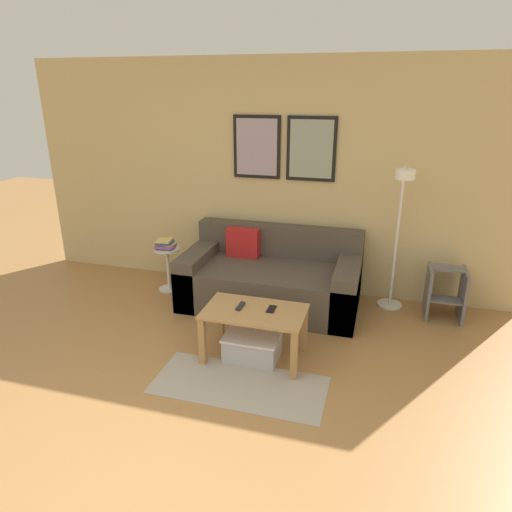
{
  "coord_description": "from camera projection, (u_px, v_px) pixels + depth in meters",
  "views": [
    {
      "loc": [
        1.32,
        -1.79,
        2.24
      ],
      "look_at": [
        0.29,
        1.79,
        0.85
      ],
      "focal_mm": 32.0,
      "sensor_mm": 36.0,
      "label": 1
    }
  ],
  "objects": [
    {
      "name": "coffee_table",
      "position": [
        254.0,
        320.0,
        3.91
      ],
      "size": [
        0.87,
        0.52,
        0.45
      ],
      "color": "#AD7F4C",
      "rests_on": "ground_plane"
    },
    {
      "name": "ground_plane",
      "position": [
        127.0,
        484.0,
        2.74
      ],
      "size": [
        16.0,
        16.0,
        0.0
      ],
      "primitive_type": "plane",
      "color": "#A87542"
    },
    {
      "name": "remote_control",
      "position": [
        240.0,
        306.0,
        3.93
      ],
      "size": [
        0.04,
        0.15,
        0.02
      ],
      "primitive_type": "cube",
      "rotation": [
        0.0,
        0.0,
        -0.02
      ],
      "color": "#232328",
      "rests_on": "coffee_table"
    },
    {
      "name": "wall_back",
      "position": [
        264.0,
        177.0,
        5.1
      ],
      "size": [
        5.6,
        0.09,
        2.55
      ],
      "color": "tan",
      "rests_on": "ground_plane"
    },
    {
      "name": "book_stack",
      "position": [
        165.0,
        244.0,
        5.17
      ],
      "size": [
        0.22,
        0.21,
        0.11
      ],
      "color": "#4C4C51",
      "rests_on": "side_table"
    },
    {
      "name": "step_stool",
      "position": [
        445.0,
        292.0,
        4.65
      ],
      "size": [
        0.37,
        0.4,
        0.52
      ],
      "color": "slate",
      "rests_on": "ground_plane"
    },
    {
      "name": "storage_bin",
      "position": [
        252.0,
        346.0,
        3.98
      ],
      "size": [
        0.48,
        0.36,
        0.23
      ],
      "color": "#B2B2B7",
      "rests_on": "ground_plane"
    },
    {
      "name": "side_table",
      "position": [
        168.0,
        265.0,
        5.26
      ],
      "size": [
        0.29,
        0.29,
        0.51
      ],
      "color": "silver",
      "rests_on": "ground_plane"
    },
    {
      "name": "floor_lamp",
      "position": [
        399.0,
        223.0,
        4.47
      ],
      "size": [
        0.26,
        0.55,
        1.53
      ],
      "color": "white",
      "rests_on": "ground_plane"
    },
    {
      "name": "area_rug",
      "position": [
        239.0,
        385.0,
        3.64
      ],
      "size": [
        1.38,
        0.61,
        0.01
      ],
      "primitive_type": "cube",
      "color": "#A39989",
      "rests_on": "ground_plane"
    },
    {
      "name": "couch",
      "position": [
        271.0,
        279.0,
        4.93
      ],
      "size": [
        1.86,
        0.97,
        0.79
      ],
      "color": "#4C4238",
      "rests_on": "ground_plane"
    },
    {
      "name": "cell_phone",
      "position": [
        271.0,
        309.0,
        3.89
      ],
      "size": [
        0.07,
        0.14,
        0.01
      ],
      "primitive_type": "cube",
      "rotation": [
        0.0,
        0.0,
        -0.01
      ],
      "color": "black",
      "rests_on": "coffee_table"
    }
  ]
}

